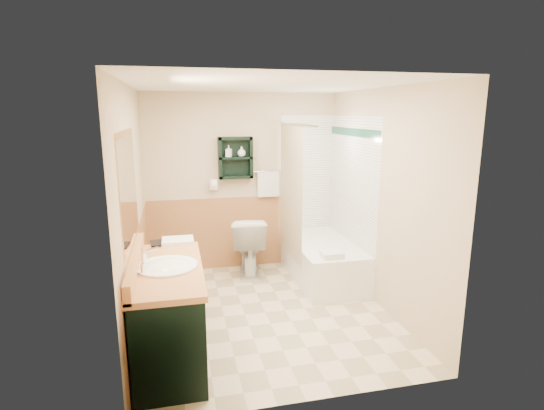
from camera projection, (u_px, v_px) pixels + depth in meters
The scene contains 25 objects.
floor at pixel (265, 312), 4.63m from camera, with size 3.00×3.00×0.00m, color beige.
back_wall at pixel (242, 182), 5.82m from camera, with size 2.60×0.04×2.40m, color beige.
left_wall at pixel (131, 212), 4.09m from camera, with size 0.04×3.00×2.40m, color beige.
right_wall at pixel (382, 200), 4.66m from camera, with size 0.04×3.00×2.40m, color beige.
ceiling at pixel (264, 83), 4.11m from camera, with size 2.60×3.00×0.04m, color white.
wainscot_left at pixel (140, 280), 4.24m from camera, with size 2.98×2.98×1.00m, color tan, non-canonical shape.
wainscot_back at pixel (243, 232), 5.94m from camera, with size 2.58×2.58×1.00m, color tan, non-canonical shape.
mirror_frame at pixel (129, 191), 3.51m from camera, with size 1.30×1.30×1.00m, color #945D30, non-canonical shape.
mirror_glass at pixel (129, 191), 3.51m from camera, with size 1.20×1.20×0.90m, color white, non-canonical shape.
tile_right at pixel (351, 200), 5.40m from camera, with size 1.50×1.50×2.10m, color white, non-canonical shape.
tile_back at pixel (314, 191), 6.04m from camera, with size 0.95×0.95×2.10m, color white, non-canonical shape.
tile_accent at pixel (353, 132), 5.22m from camera, with size 1.50×1.50×0.10m, color #144632, non-canonical shape.
wall_shelf at pixel (235, 158), 5.62m from camera, with size 0.45×0.15×0.55m, color black.
hair_dryer at pixel (213, 184), 5.65m from camera, with size 0.10×0.24×0.18m, color white, non-canonical shape.
towel_bar at pixel (268, 171), 5.80m from camera, with size 0.40×0.06×0.40m, color silver, non-canonical shape.
curtain_rod at pixel (295, 124), 5.03m from camera, with size 0.03×0.03×1.60m, color silver.
shower_curtain at pixel (291, 192), 5.38m from camera, with size 1.05×1.05×1.70m, color #C0B491, non-canonical shape.
vanity at pixel (169, 313), 3.68m from camera, with size 0.59×1.35×0.86m, color black.
bathtub at pixel (322, 261), 5.51m from camera, with size 0.76×1.50×0.50m, color white.
toilet at pixel (248, 245), 5.70m from camera, with size 0.45×0.80×0.78m, color white.
counter_towel at pixel (178, 241), 4.26m from camera, with size 0.31×0.24×0.04m, color silver.
vanity_book at pixel (150, 235), 4.17m from camera, with size 0.15×0.02×0.21m, color black.
tub_towel at pixel (332, 255), 4.87m from camera, with size 0.24×0.20×0.07m, color silver.
soap_bottle_a at pixel (229, 154), 5.58m from camera, with size 0.07×0.15×0.07m, color white.
soap_bottle_b at pixel (242, 153), 5.62m from camera, with size 0.11×0.14×0.11m, color white.
Camera 1 is at (-0.88, -4.18, 2.14)m, focal length 28.00 mm.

